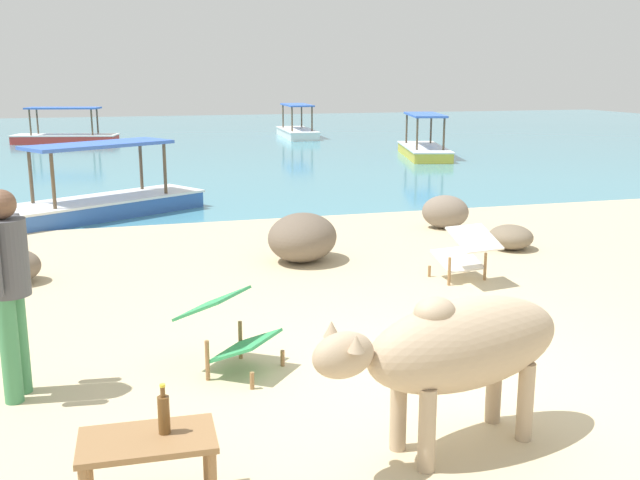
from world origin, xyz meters
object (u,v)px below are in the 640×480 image
object	(u,v)px
boat_blue	(102,201)
person_standing	(8,279)
cow	(459,346)
boat_yellow	(424,148)
low_bench_table	(148,450)
boat_white	(297,130)
deck_chair_far	(229,326)
boat_red	(65,136)
deck_chair_near	(466,250)
bottle	(164,414)

from	to	relation	value
boat_blue	person_standing	bearing A→B (deg)	54.62
cow	boat_yellow	size ratio (longest dim) A/B	0.50
low_bench_table	boat_white	distance (m)	25.57
deck_chair_far	boat_blue	distance (m)	7.66
low_bench_table	boat_red	size ratio (longest dim) A/B	0.20
cow	low_bench_table	bearing A→B (deg)	-7.43
boat_blue	deck_chair_near	bearing A→B (deg)	95.54
low_bench_table	boat_yellow	world-z (taller)	boat_yellow
low_bench_table	bottle	xyz separation A→B (m)	(0.10, 0.02, 0.20)
cow	low_bench_table	distance (m)	2.04
boat_red	boat_white	world-z (taller)	same
bottle	boat_blue	world-z (taller)	boat_blue
cow	deck_chair_near	world-z (taller)	cow
low_bench_table	deck_chair_near	world-z (taller)	deck_chair_near
deck_chair_near	bottle	bearing A→B (deg)	125.56
deck_chair_near	boat_red	world-z (taller)	boat_red
person_standing	boat_red	xyz separation A→B (m)	(-0.71, 22.48, -0.70)
low_bench_table	person_standing	xyz separation A→B (m)	(-0.89, 1.83, 0.57)
low_bench_table	boat_white	size ratio (longest dim) A/B	0.21
deck_chair_far	person_standing	distance (m)	1.75
bottle	boat_blue	distance (m)	9.49
low_bench_table	bottle	size ratio (longest dim) A/B	2.62
cow	low_bench_table	size ratio (longest dim) A/B	2.49
deck_chair_far	person_standing	bearing A→B (deg)	-136.54
low_bench_table	boat_yellow	bearing A→B (deg)	63.59
boat_red	boat_blue	xyz separation A→B (m)	(1.32, -14.82, 0.00)
low_bench_table	deck_chair_far	xyz separation A→B (m)	(0.76, 1.91, 0.01)
deck_chair_near	boat_yellow	bearing A→B (deg)	-31.16
boat_blue	cow	bearing A→B (deg)	73.00
low_bench_table	boat_blue	world-z (taller)	boat_blue
low_bench_table	person_standing	bearing A→B (deg)	117.98
cow	deck_chair_far	distance (m)	2.14
low_bench_table	boat_blue	distance (m)	9.50
low_bench_table	cow	bearing A→B (deg)	7.83
person_standing	boat_white	bearing A→B (deg)	85.08
deck_chair_far	boat_blue	bearing A→B (deg)	138.54
person_standing	boat_red	bearing A→B (deg)	106.23
bottle	boat_yellow	xyz separation A→B (m)	(8.94, 16.65, -0.32)
deck_chair_near	person_standing	bearing A→B (deg)	103.14
bottle	person_standing	size ratio (longest dim) A/B	0.18
deck_chair_near	deck_chair_far	size ratio (longest dim) A/B	0.91
deck_chair_near	boat_yellow	xyz separation A→B (m)	(5.14, 12.85, -0.13)
low_bench_table	deck_chair_near	size ratio (longest dim) A/B	0.92
deck_chair_near	deck_chair_far	distance (m)	3.67
bottle	person_standing	xyz separation A→B (m)	(-0.99, 1.81, 0.37)
boat_white	deck_chair_far	bearing A→B (deg)	-11.58
low_bench_table	bottle	bearing A→B (deg)	15.89
bottle	boat_blue	size ratio (longest dim) A/B	0.08
cow	deck_chair_far	bearing A→B (deg)	-67.19
deck_chair_far	cow	bearing A→B (deg)	-13.26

